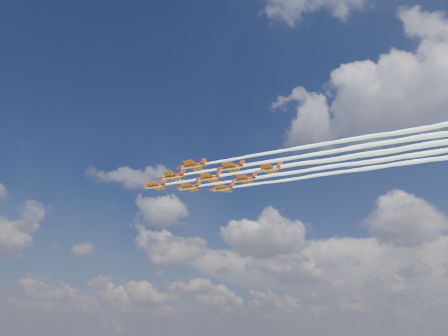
# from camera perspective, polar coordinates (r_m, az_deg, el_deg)

# --- Properties ---
(jet_lead) EXTENTS (117.40, 30.83, 2.72)m
(jet_lead) POSITION_cam_1_polar(r_m,az_deg,el_deg) (143.45, 10.48, 0.58)
(jet_lead) COLOR #B22609
(jet_row2_port) EXTENTS (117.40, 30.83, 2.72)m
(jet_row2_port) POSITION_cam_1_polar(r_m,az_deg,el_deg) (136.03, 14.39, 2.17)
(jet_row2_port) COLOR #B22609
(jet_row2_starb) EXTENTS (117.40, 30.83, 2.72)m
(jet_row2_starb) POSITION_cam_1_polar(r_m,az_deg,el_deg) (147.60, 15.19, 0.35)
(jet_row2_starb) COLOR #B22609
(jet_row3_port) EXTENTS (117.40, 30.83, 2.72)m
(jet_row3_port) POSITION_cam_1_polar(r_m,az_deg,el_deg) (129.44, 18.73, 3.93)
(jet_row3_port) COLOR #B22609
(jet_row3_centre) EXTENTS (117.40, 30.83, 2.72)m
(jet_row3_centre) POSITION_cam_1_polar(r_m,az_deg,el_deg) (140.99, 19.21, 1.87)
(jet_row3_centre) COLOR #B22609
(jet_row3_starb) EXTENTS (117.40, 30.83, 2.72)m
(jet_row3_starb) POSITION_cam_1_polar(r_m,az_deg,el_deg) (152.69, 19.62, 0.13)
(jet_row3_starb) COLOR #B22609
(jet_row4_port) EXTENTS (117.40, 30.83, 2.72)m
(jet_row4_port) POSITION_cam_1_polar(r_m,az_deg,el_deg) (135.24, 23.61, 3.53)
(jet_row4_port) COLOR #B22609
(jet_row4_starb) EXTENTS (117.40, 30.83, 2.72)m
(jet_row4_starb) POSITION_cam_1_polar(r_m,az_deg,el_deg) (146.87, 23.68, 1.58)
(jet_row4_starb) COLOR #B22609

